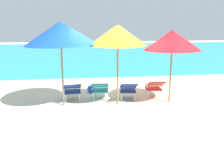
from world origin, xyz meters
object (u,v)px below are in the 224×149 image
Objects in this scene: lounge_chair_near_right at (128,89)px; beach_umbrella_right at (172,40)px; beach_umbrella_left at (61,33)px; beach_umbrella_center at (118,35)px; lounge_chair_far_right at (154,86)px; lounge_chair_far_left at (73,89)px; beach_ball at (91,89)px; lounge_chair_near_left at (100,88)px.

beach_umbrella_right reaches higher than lounge_chair_near_right.
beach_umbrella_right is at bearing -14.36° from lounge_chair_near_right.
beach_umbrella_left is 1.67m from beach_umbrella_center.
lounge_chair_far_right is at bearing 8.34° from lounge_chair_near_right.
lounge_chair_far_left is 2.74m from lounge_chair_far_right.
lounge_chair_near_right is 0.36× the size of beach_umbrella_left.
beach_umbrella_center is at bearing -3.98° from beach_umbrella_left.
lounge_chair_far_right is 0.37× the size of beach_umbrella_right.
beach_ball is at bearing 139.22° from lounge_chair_near_right.
beach_ball is (-2.47, 1.35, -1.86)m from beach_umbrella_right.
beach_ball is at bearing 151.35° from beach_umbrella_right.
beach_umbrella_right reaches higher than lounge_chair_near_left.
beach_ball is (-1.18, 1.02, -0.27)m from lounge_chair_near_right.
lounge_chair_near_right is at bearing -40.78° from beach_ball.
beach_umbrella_left is 3.37m from beach_umbrella_right.
beach_umbrella_center is at bearing -18.18° from lounge_chair_far_left.
lounge_chair_near_left is 2.75m from beach_umbrella_right.
beach_umbrella_left is 2.58m from beach_ball.
lounge_chair_far_right is (2.74, 0.01, 0.00)m from lounge_chair_far_left.
beach_umbrella_right is at bearing -52.53° from lounge_chair_far_right.
beach_ball is at bearing 55.16° from lounge_chair_far_left.
lounge_chair_near_right and lounge_chair_far_right have the same top height.
lounge_chair_near_left is (0.90, 0.01, 0.00)m from lounge_chair_far_left.
lounge_chair_near_right is (0.91, -0.14, 0.00)m from lounge_chair_near_left.
lounge_chair_far_left is at bearing 52.38° from beach_umbrella_left.
beach_ball is (0.89, 1.24, -2.09)m from beach_umbrella_left.
beach_umbrella_left is at bearing -125.63° from beach_ball.
beach_umbrella_left reaches higher than lounge_chair_near_right.
lounge_chair_far_right is 1.70m from beach_umbrella_right.
lounge_chair_near_right is at bearing 165.64° from beach_umbrella_right.
beach_umbrella_center is (1.67, -0.12, -0.07)m from beach_umbrella_left.
beach_umbrella_center is (-1.34, -0.47, 1.75)m from lounge_chair_far_right.
beach_umbrella_right is 3.38m from beach_ball.
beach_umbrella_right is (3.36, -0.11, -0.23)m from beach_umbrella_left.
lounge_chair_far_left and lounge_chair_far_right have the same top height.
lounge_chair_far_left is 1.12m from beach_ball.
lounge_chair_near_right is 2.07m from beach_umbrella_right.
beach_umbrella_left reaches higher than beach_umbrella_right.
lounge_chair_near_right is 0.94m from lounge_chair_far_right.
lounge_chair_far_left is 0.37× the size of beach_umbrella_center.
lounge_chair_near_left is 2.19m from beach_umbrella_left.
lounge_chair_near_left is at bearing 0.80° from lounge_chair_far_left.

